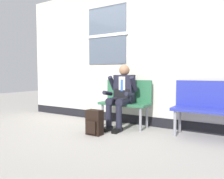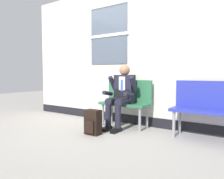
{
  "view_description": "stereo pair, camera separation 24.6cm",
  "coord_description": "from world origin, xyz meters",
  "px_view_note": "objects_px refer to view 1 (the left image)",
  "views": [
    {
      "loc": [
        2.44,
        -3.53,
        1.05
      ],
      "look_at": [
        0.16,
        0.12,
        0.75
      ],
      "focal_mm": 35.53,
      "sensor_mm": 36.0,
      "label": 1
    },
    {
      "loc": [
        2.64,
        -3.39,
        1.05
      ],
      "look_at": [
        0.16,
        0.12,
        0.75
      ],
      "focal_mm": 35.53,
      "sensor_mm": 36.0,
      "label": 2
    }
  ],
  "objects_px": {
    "person_seated": "(121,94)",
    "backpack": "(94,123)",
    "bench_empty": "(214,105)",
    "bench_with_person": "(126,100)"
  },
  "relations": [
    {
      "from": "bench_with_person",
      "to": "backpack",
      "type": "relative_size",
      "value": 2.33
    },
    {
      "from": "backpack",
      "to": "bench_empty",
      "type": "bearing_deg",
      "value": 26.53
    },
    {
      "from": "person_seated",
      "to": "backpack",
      "type": "bearing_deg",
      "value": -101.99
    },
    {
      "from": "person_seated",
      "to": "bench_with_person",
      "type": "bearing_deg",
      "value": 90.0
    },
    {
      "from": "bench_empty",
      "to": "backpack",
      "type": "bearing_deg",
      "value": -153.47
    },
    {
      "from": "bench_empty",
      "to": "backpack",
      "type": "distance_m",
      "value": 2.01
    },
    {
      "from": "person_seated",
      "to": "backpack",
      "type": "xyz_separation_m",
      "value": [
        -0.14,
        -0.68,
        -0.45
      ]
    },
    {
      "from": "bench_with_person",
      "to": "person_seated",
      "type": "relative_size",
      "value": 0.82
    },
    {
      "from": "bench_empty",
      "to": "bench_with_person",
      "type": "bearing_deg",
      "value": -179.91
    },
    {
      "from": "bench_with_person",
      "to": "bench_empty",
      "type": "distance_m",
      "value": 1.63
    }
  ]
}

